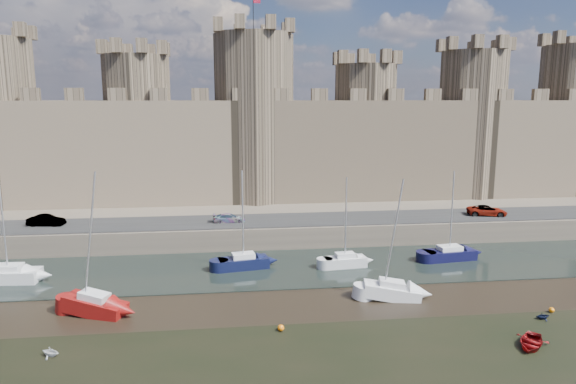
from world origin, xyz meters
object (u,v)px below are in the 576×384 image
Objects in this scene: car_1 at (46,220)px; car_2 at (229,218)px; sailboat_0 at (8,274)px; sailboat_4 at (95,305)px; sailboat_1 at (244,261)px; sailboat_3 at (449,253)px; sailboat_2 at (345,260)px; sailboat_5 at (392,290)px; car_3 at (487,211)px.

car_2 is (20.61, -0.68, -0.13)m from car_1.
sailboat_0 is 12.79m from sailboat_4.
sailboat_0 reaches higher than car_1.
sailboat_3 is at bearing -8.77° from sailboat_1.
sailboat_2 is 0.88× the size of sailboat_5.
car_3 is 0.50× the size of sailboat_3.
sailboat_4 reaches higher than sailboat_2.
sailboat_3 is (11.46, 1.04, -0.01)m from sailboat_2.
sailboat_2 reaches higher than car_3.
sailboat_5 reaches higher than sailboat_3.
sailboat_4 is at bearing 127.65° from car_3.
car_1 is at bearing 95.21° from sailboat_0.
car_2 is 9.83m from sailboat_1.
car_3 is 0.48× the size of sailboat_1.
sailboat_2 is 23.86m from sailboat_4.
sailboat_0 is 1.14× the size of sailboat_2.
car_1 is at bearing 102.62° from car_3.
car_1 is 22.25m from sailboat_4.
sailboat_2 is at bearing 129.94° from car_3.
car_1 is at bearing 137.19° from sailboat_4.
sailboat_5 is (2.10, -8.49, -0.01)m from sailboat_2.
car_3 is at bearing 38.99° from sailboat_3.
sailboat_5 is (-9.36, -9.53, -0.00)m from sailboat_3.
sailboat_1 reaches higher than car_2.
sailboat_4 is (-10.63, -19.06, -2.22)m from car_2.
sailboat_5 reaches higher than car_3.
car_1 is at bearing 155.62° from sailboat_2.
sailboat_2 is (10.17, -0.70, -0.03)m from sailboat_1.
sailboat_4 reaches higher than sailboat_5.
sailboat_4 reaches higher than car_3.
sailboat_5 is (12.27, -9.19, -0.04)m from sailboat_1.
car_1 is 0.44× the size of sailboat_2.
sailboat_0 is 1.05× the size of sailboat_1.
sailboat_4 is 1.11× the size of sailboat_5.
car_3 is 46.32m from sailboat_4.
sailboat_1 is 0.86× the size of sailboat_4.
car_2 is 24.83m from sailboat_3.
car_3 is at bearing 7.30° from sailboat_1.
car_2 is 23.14m from sailboat_0.
sailboat_5 reaches higher than sailboat_1.
sailboat_3 is at bearing -112.05° from car_2.
sailboat_0 is at bearing 159.94° from sailboat_4.
car_3 is (52.23, -0.91, -0.01)m from car_1.
sailboat_1 reaches higher than car_3.
sailboat_0 reaches higher than sailboat_2.
sailboat_5 is at bearing 21.30° from sailboat_4.
sailboat_4 is at bearing -151.01° from sailboat_1.
sailboat_1 is 10.19m from sailboat_2.
car_1 reaches higher than car_2.
sailboat_3 reaches higher than car_3.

